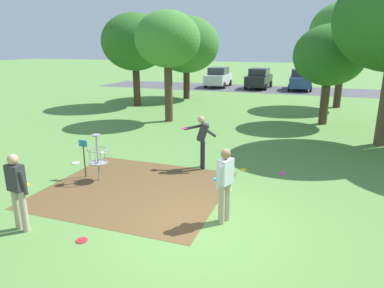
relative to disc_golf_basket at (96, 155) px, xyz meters
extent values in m
plane|color=#5B8942|center=(3.64, -1.50, -0.75)|extent=(160.00, 160.00, 0.00)
cube|color=brown|center=(1.37, -0.24, -0.75)|extent=(4.77, 4.31, 0.01)
cylinder|color=#9E9EA3|center=(0.06, -0.01, -0.08)|extent=(0.05, 0.05, 1.35)
cylinder|color=#9E9EA3|center=(0.06, -0.01, 0.62)|extent=(0.24, 0.24, 0.04)
torus|color=#9E9EA3|center=(0.06, -0.01, 0.20)|extent=(0.58, 0.58, 0.02)
torus|color=#9E9EA3|center=(0.06, -0.01, -0.20)|extent=(0.55, 0.55, 0.03)
cylinder|color=#9E9EA3|center=(0.06, -0.01, -0.22)|extent=(0.48, 0.48, 0.02)
cylinder|color=gray|center=(0.30, -0.01, 0.00)|extent=(0.01, 0.01, 0.40)
cylinder|color=gray|center=(0.25, 0.13, 0.00)|extent=(0.01, 0.01, 0.40)
cylinder|color=gray|center=(0.13, 0.22, 0.00)|extent=(0.01, 0.01, 0.40)
cylinder|color=gray|center=(-0.01, 0.22, 0.00)|extent=(0.01, 0.01, 0.40)
cylinder|color=gray|center=(-0.13, 0.13, 0.00)|extent=(0.01, 0.01, 0.40)
cylinder|color=gray|center=(-0.18, -0.01, 0.00)|extent=(0.01, 0.01, 0.40)
cylinder|color=gray|center=(-0.13, -0.15, 0.00)|extent=(0.01, 0.01, 0.40)
cylinder|color=gray|center=(-0.01, -0.24, 0.00)|extent=(0.01, 0.01, 0.40)
cylinder|color=gray|center=(0.13, -0.24, 0.00)|extent=(0.01, 0.01, 0.40)
cylinder|color=gray|center=(0.25, -0.15, 0.00)|extent=(0.01, 0.01, 0.40)
cylinder|color=#4C3823|center=(-0.49, 0.09, -0.20)|extent=(0.04, 0.04, 1.10)
cube|color=#3384C6|center=(-0.49, 0.09, 0.30)|extent=(0.28, 0.03, 0.20)
cylinder|color=tan|center=(0.05, -2.98, -0.29)|extent=(0.14, 0.14, 0.92)
cylinder|color=tan|center=(0.26, -3.01, -0.29)|extent=(0.14, 0.14, 0.92)
cube|color=#2D2D33|center=(0.15, -3.00, 0.45)|extent=(0.38, 0.26, 0.56)
sphere|color=tan|center=(0.15, -3.00, 0.85)|extent=(0.22, 0.22, 0.22)
cylinder|color=#2D2D33|center=(-0.03, -2.95, 0.36)|extent=(0.11, 0.17, 0.55)
cylinder|color=#2D2D33|center=(0.35, -3.00, 0.36)|extent=(0.11, 0.17, 0.55)
cylinder|color=gold|center=(0.18, -2.82, 0.22)|extent=(0.22, 0.22, 0.02)
cylinder|color=tan|center=(4.10, -1.30, -0.29)|extent=(0.14, 0.14, 0.92)
cylinder|color=tan|center=(4.18, -1.09, -0.29)|extent=(0.14, 0.14, 0.92)
cube|color=silver|center=(4.14, -1.19, 0.45)|extent=(0.33, 0.41, 0.56)
sphere|color=brown|center=(4.14, -1.19, 0.85)|extent=(0.22, 0.22, 0.22)
cylinder|color=silver|center=(4.06, -1.36, 0.36)|extent=(0.19, 0.14, 0.55)
cylinder|color=silver|center=(4.19, -1.01, 0.36)|extent=(0.19, 0.14, 0.55)
cylinder|color=#1E93DB|center=(3.97, -1.13, 0.22)|extent=(0.22, 0.22, 0.02)
cylinder|color=#232328|center=(2.64, 1.91, -0.29)|extent=(0.14, 0.14, 0.92)
cylinder|color=#232328|center=(2.56, 2.12, -0.29)|extent=(0.14, 0.14, 0.92)
cube|color=#2D2D33|center=(2.60, 2.02, 0.45)|extent=(0.48, 0.47, 0.60)
sphere|color=tan|center=(2.54, 2.00, 0.85)|extent=(0.22, 0.22, 0.22)
cylinder|color=#2D2D33|center=(2.26, 2.06, 0.56)|extent=(0.58, 0.29, 0.21)
cylinder|color=#E53D99|center=(2.00, 1.96, 0.53)|extent=(0.22, 0.22, 0.02)
cylinder|color=#2D2D33|center=(2.83, 1.93, 0.49)|extent=(0.48, 0.25, 0.37)
cylinder|color=gold|center=(3.91, 2.27, -0.74)|extent=(0.21, 0.21, 0.02)
cylinder|color=#E53D99|center=(5.09, 2.31, -0.74)|extent=(0.23, 0.23, 0.02)
cylinder|color=red|center=(1.62, -2.94, -0.74)|extent=(0.23, 0.23, 0.02)
cylinder|color=gold|center=(3.78, 0.56, -0.74)|extent=(0.25, 0.25, 0.02)
cylinder|color=white|center=(-1.58, 1.02, -0.74)|extent=(0.25, 0.25, 0.02)
cylinder|color=white|center=(-1.37, 2.32, -0.74)|extent=(0.20, 0.20, 0.02)
cylinder|color=#4C3823|center=(-1.28, 8.31, 0.70)|extent=(0.41, 0.41, 2.91)
ellipsoid|color=#428433|center=(-1.28, 8.31, 3.38)|extent=(3.26, 3.26, 2.77)
cylinder|color=#422D1E|center=(-5.18, 12.10, 0.49)|extent=(0.45, 0.45, 2.48)
ellipsoid|color=#2D6623|center=(-5.18, 12.10, 3.30)|extent=(4.19, 4.19, 3.56)
cylinder|color=#4C3823|center=(6.33, 10.28, 0.30)|extent=(0.42, 0.42, 2.10)
ellipsoid|color=#2D6623|center=(6.33, 10.28, 2.63)|extent=(3.42, 3.42, 2.90)
cylinder|color=#422D1E|center=(7.23, 15.79, 0.79)|extent=(0.45, 0.45, 3.10)
ellipsoid|color=#428433|center=(7.23, 15.79, 3.92)|extent=(4.21, 4.21, 3.58)
cylinder|color=#422D1E|center=(-3.22, 16.17, 0.31)|extent=(0.47, 0.47, 2.14)
ellipsoid|color=#38752D|center=(-3.22, 16.17, 3.16)|extent=(4.73, 4.73, 4.02)
cube|color=#4C4C51|center=(3.64, 23.98, -0.75)|extent=(36.00, 6.00, 0.01)
cube|color=silver|center=(-3.01, 24.40, 0.00)|extent=(1.86, 4.22, 0.90)
cube|color=#2D333D|center=(-3.01, 24.40, 0.77)|extent=(1.61, 2.21, 0.64)
cylinder|color=black|center=(-3.93, 25.69, -0.45)|extent=(0.19, 0.60, 0.60)
cylinder|color=black|center=(-2.13, 25.72, -0.45)|extent=(0.19, 0.60, 0.60)
cylinder|color=black|center=(-3.89, 23.09, -0.45)|extent=(0.19, 0.60, 0.60)
cylinder|color=black|center=(-2.09, 23.11, -0.45)|extent=(0.19, 0.60, 0.60)
cube|color=black|center=(0.87, 24.43, 0.00)|extent=(1.99, 4.28, 0.90)
cube|color=#2D333D|center=(0.87, 24.43, 0.77)|extent=(1.68, 2.25, 0.64)
cylinder|color=black|center=(0.03, 25.77, -0.45)|extent=(0.21, 0.61, 0.60)
cylinder|color=black|center=(1.83, 25.69, -0.45)|extent=(0.21, 0.61, 0.60)
cylinder|color=black|center=(-0.09, 23.17, -0.45)|extent=(0.21, 0.61, 0.60)
cylinder|color=black|center=(1.71, 23.09, -0.45)|extent=(0.21, 0.61, 0.60)
cube|color=#2D4784|center=(4.56, 24.56, 0.00)|extent=(1.92, 4.25, 0.90)
cube|color=#2D333D|center=(4.56, 24.56, 0.77)|extent=(1.64, 2.23, 0.64)
cylinder|color=black|center=(3.62, 25.83, -0.45)|extent=(0.20, 0.60, 0.60)
cylinder|color=black|center=(5.42, 25.88, -0.45)|extent=(0.20, 0.60, 0.60)
cylinder|color=black|center=(3.69, 23.23, -0.45)|extent=(0.20, 0.60, 0.60)
cylinder|color=black|center=(5.49, 23.28, -0.45)|extent=(0.20, 0.60, 0.60)
camera|label=1|loc=(5.79, -8.00, 3.06)|focal=32.15mm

